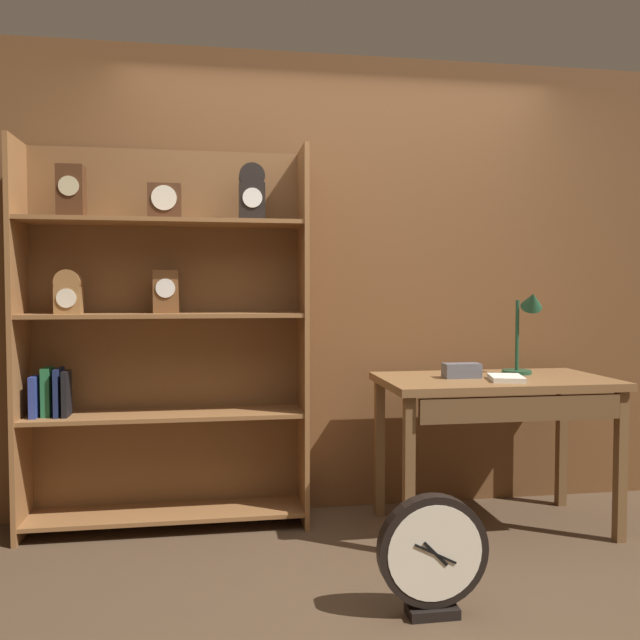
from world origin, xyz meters
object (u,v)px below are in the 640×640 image
Objects in this scene: bookshelf at (161,334)px; open_repair_manual at (506,378)px; desk_lamp at (527,323)px; workbench at (496,397)px; round_clock_large at (432,554)px; toolbox_small at (462,371)px.

open_repair_manual is at bearing -13.57° from bookshelf.
bookshelf reaches higher than desk_lamp.
round_clock_large is at bearing -127.26° from workbench.
desk_lamp reaches higher than open_repair_manual.
bookshelf is 4.25× the size of round_clock_large.
desk_lamp is 0.48m from toolbox_small.
open_repair_manual is 0.46× the size of round_clock_large.
bookshelf is 1.81m from open_repair_manual.
desk_lamp is at bearing 47.90° from round_clock_large.
desk_lamp is 1.52m from round_clock_large.
toolbox_small is (-0.40, -0.08, -0.24)m from desk_lamp.
workbench is 0.46m from desk_lamp.
workbench is 0.23m from toolbox_small.
open_repair_manual reaches higher than round_clock_large.
toolbox_small is at bearing -168.38° from desk_lamp.
desk_lamp is 2.48× the size of toolbox_small.
toolbox_small is at bearing 62.45° from round_clock_large.
toolbox_small is 1.14m from round_clock_large.
bookshelf is 1.69× the size of workbench.
toolbox_small reaches higher than open_repair_manual.
bookshelf is at bearing 169.40° from toolbox_small.
bookshelf is at bearing 169.27° from workbench.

